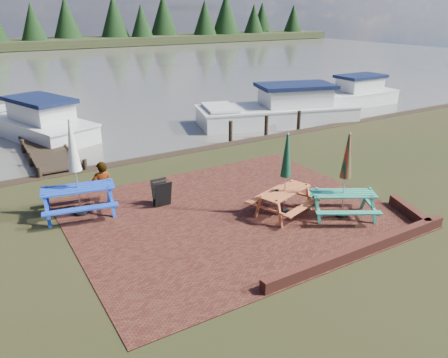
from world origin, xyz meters
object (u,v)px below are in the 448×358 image
chalkboard (162,193)px  boat_near (280,111)px  picnic_table_red (285,187)px  picnic_table_blue (77,183)px  jetty (42,142)px  person (100,162)px  boat_far (352,96)px  boat_jetty (35,123)px  picnic_table_teal (344,189)px

chalkboard → boat_near: size_ratio=0.09×
boat_near → picnic_table_red: bearing=158.9°
picnic_table_blue → jetty: size_ratio=0.31×
chalkboard → person: bearing=115.9°
jetty → picnic_table_blue: bearing=-92.1°
boat_near → boat_far: bearing=-62.2°
chalkboard → picnic_table_blue: bearing=162.3°
boat_near → boat_far: 6.94m
picnic_table_red → boat_far: size_ratio=0.37×
jetty → person: (0.82, -6.44, 0.82)m
picnic_table_blue → person: 1.95m
picnic_table_blue → jetty: bearing=98.9°
boat_far → person: size_ratio=3.54×
picnic_table_red → jetty: size_ratio=0.27×
jetty → boat_jetty: boat_jetty is taller
picnic_table_red → person: picnic_table_red is taller
picnic_table_blue → boat_near: picnic_table_blue is taller
picnic_table_blue → boat_near: bearing=38.0°
boat_jetty → jetty: bearing=-113.7°
jetty → chalkboard: bearing=-77.3°
picnic_table_red → chalkboard: picnic_table_red is taller
boat_near → person: 11.91m
picnic_table_teal → picnic_table_red: size_ratio=1.02×
picnic_table_blue → boat_far: picnic_table_blue is taller
chalkboard → picnic_table_teal: bearing=-39.7°
jetty → picnic_table_red: bearing=-66.5°
person → boat_far: bearing=-154.5°
boat_far → boat_near: bearing=101.4°
boat_jetty → boat_far: bearing=-28.1°
boat_near → boat_far: size_ratio=1.36×
picnic_table_red → boat_jetty: 14.09m
jetty → boat_jetty: (0.16, 2.23, 0.33)m
boat_near → picnic_table_blue: bearing=133.2°
picnic_table_teal → picnic_table_blue: 7.57m
picnic_table_teal → jetty: 13.55m
boat_near → person: boat_near is taller
chalkboard → boat_far: (16.66, 8.22, -0.01)m
picnic_table_blue → boat_near: (12.12, 6.15, -0.50)m
boat_far → picnic_table_blue: bearing=111.6°
boat_near → boat_jetty: bearing=86.9°
picnic_table_teal → jetty: size_ratio=0.27×
jetty → boat_far: (18.62, -0.51, 0.30)m
chalkboard → person: (-1.14, 2.29, 0.51)m
picnic_table_blue → boat_jetty: bearing=98.5°
picnic_table_teal → boat_near: picnic_table_teal is taller
boat_near → person: (-11.00, -4.55, 0.45)m
picnic_table_blue → jetty: 8.08m
chalkboard → boat_near: (9.85, 6.84, 0.06)m
picnic_table_red → person: size_ratio=1.30×
jetty → boat_near: size_ratio=1.02×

